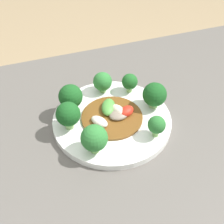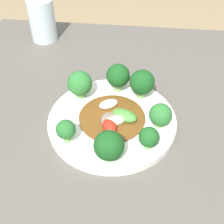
# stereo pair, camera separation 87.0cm
# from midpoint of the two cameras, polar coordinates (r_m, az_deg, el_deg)

# --- Properties ---
(table) EXTENTS (1.01, 0.77, 0.76)m
(table) POSITION_cam_midpoint_polar(r_m,az_deg,el_deg) (0.93, 15.19, -39.48)
(table) COLOR #5B5651
(table) RESTS_ON ground_plane
(plate) EXTENTS (0.29, 0.29, 0.02)m
(plate) POSITION_cam_midpoint_polar(r_m,az_deg,el_deg) (0.59, 28.20, -28.90)
(plate) COLOR white
(plate) RESTS_ON table
(broccoli_southeast) EXTENTS (0.06, 0.06, 0.07)m
(broccoli_southeast) POSITION_cam_midpoint_polar(r_m,az_deg,el_deg) (0.60, 33.38, -18.91)
(broccoli_southeast) COLOR #7AAD5B
(broccoli_southeast) RESTS_ON plate
(broccoli_southwest) EXTENTS (0.04, 0.04, 0.05)m
(broccoli_southwest) POSITION_cam_midpoint_polar(r_m,az_deg,el_deg) (0.57, 40.89, -33.02)
(broccoli_southwest) COLOR #89B76B
(broccoli_southwest) RESTS_ON plate
(broccoli_south) EXTENTS (0.05, 0.05, 0.06)m
(broccoli_south) POSITION_cam_midpoint_polar(r_m,az_deg,el_deg) (0.60, 40.09, -26.65)
(broccoli_south) COLOR #7AAD5B
(broccoli_south) RESTS_ON plate
(broccoli_west) EXTENTS (0.06, 0.06, 0.07)m
(broccoli_west) POSITION_cam_midpoint_polar(r_m,az_deg,el_deg) (0.53, 34.89, -38.28)
(broccoli_west) COLOR #89B76B
(broccoli_west) RESTS_ON plate
(broccoli_east) EXTENTS (0.06, 0.06, 0.07)m
(broccoli_east) POSITION_cam_midpoint_polar(r_m,az_deg,el_deg) (0.58, 27.54, -17.66)
(broccoli_east) COLOR #89B76B
(broccoli_east) RESTS_ON plate
(broccoli_northeast) EXTENTS (0.06, 0.06, 0.07)m
(broccoli_northeast) POSITION_cam_midpoint_polar(r_m,az_deg,el_deg) (0.54, 19.43, -21.32)
(broccoli_northeast) COLOR #7AAD5B
(broccoli_northeast) RESTS_ON plate
(broccoli_northwest) EXTENTS (0.04, 0.04, 0.05)m
(broccoli_northwest) POSITION_cam_midpoint_polar(r_m,az_deg,el_deg) (0.50, 21.75, -36.40)
(broccoli_northwest) COLOR #7AAD5B
(broccoli_northwest) RESTS_ON plate
(stirfry_center) EXTENTS (0.15, 0.15, 0.02)m
(stirfry_center) POSITION_cam_midpoint_polar(r_m,az_deg,el_deg) (0.57, 29.32, -28.73)
(stirfry_center) COLOR brown
(stirfry_center) RESTS_ON plate
(drinking_glass) EXTENTS (0.08, 0.08, 0.13)m
(drinking_glass) POSITION_cam_midpoint_polar(r_m,az_deg,el_deg) (0.69, 2.74, 1.21)
(drinking_glass) COLOR silver
(drinking_glass) RESTS_ON table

